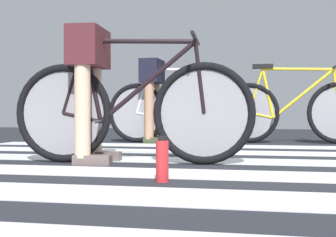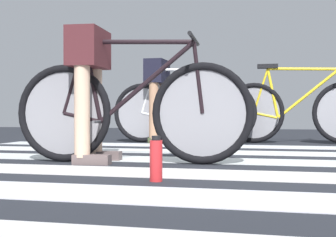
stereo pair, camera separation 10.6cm
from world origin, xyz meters
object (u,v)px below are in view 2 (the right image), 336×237
(bicycle_2_of_3, at_px, (183,111))
(water_bottle, at_px, (156,160))
(bicycle_3_of_3, at_px, (298,111))
(cyclist_2_of_3, at_px, (157,89))
(bicycle_1_of_3, at_px, (131,109))
(cyclist_1_of_3, at_px, (89,76))

(bicycle_2_of_3, bearing_deg, water_bottle, -79.78)
(bicycle_2_of_3, relative_size, bicycle_3_of_3, 1.00)
(cyclist_2_of_3, bearing_deg, bicycle_3_of_3, 8.31)
(bicycle_1_of_3, bearing_deg, cyclist_2_of_3, 95.97)
(bicycle_1_of_3, bearing_deg, bicycle_3_of_3, 59.04)
(bicycle_1_of_3, bearing_deg, cyclist_1_of_3, 180.00)
(cyclist_1_of_3, bearing_deg, water_bottle, -52.06)
(cyclist_1_of_3, height_order, bicycle_2_of_3, cyclist_1_of_3)
(bicycle_1_of_3, distance_m, cyclist_1_of_3, 0.39)
(bicycle_1_of_3, height_order, bicycle_2_of_3, same)
(cyclist_2_of_3, xyz_separation_m, water_bottle, (0.77, -3.06, -0.53))
(cyclist_1_of_3, distance_m, water_bottle, 1.19)
(bicycle_1_of_3, xyz_separation_m, water_bottle, (0.40, -0.82, -0.27))
(bicycle_3_of_3, bearing_deg, bicycle_2_of_3, -171.26)
(cyclist_2_of_3, bearing_deg, cyclist_1_of_3, -86.75)
(bicycle_2_of_3, xyz_separation_m, water_bottle, (0.46, -3.06, -0.27))
(bicycle_1_of_3, height_order, water_bottle, bicycle_1_of_3)
(bicycle_1_of_3, distance_m, bicycle_3_of_3, 2.74)
(water_bottle, bearing_deg, cyclist_2_of_3, 104.09)
(bicycle_2_of_3, height_order, cyclist_2_of_3, cyclist_2_of_3)
(bicycle_3_of_3, bearing_deg, cyclist_2_of_3, -173.17)
(bicycle_1_of_3, xyz_separation_m, cyclist_2_of_3, (-0.37, 2.24, 0.26))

